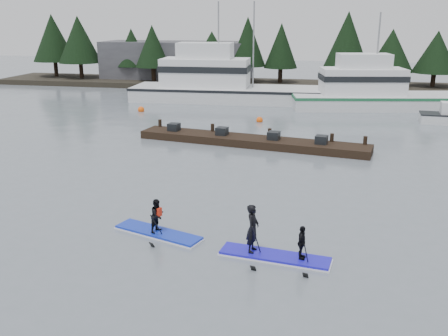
% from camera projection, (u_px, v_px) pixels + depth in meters
% --- Properties ---
extents(ground, '(160.00, 160.00, 0.00)m').
position_uv_depth(ground, '(190.00, 244.00, 18.11)').
color(ground, slate).
rests_on(ground, ground).
extents(far_shore, '(70.00, 8.00, 0.60)m').
position_uv_depth(far_shore, '(289.00, 86.00, 57.33)').
color(far_shore, '#2D281E').
rests_on(far_shore, ground).
extents(treeline, '(60.00, 4.00, 8.00)m').
position_uv_depth(treeline, '(289.00, 88.00, 57.42)').
color(treeline, black).
rests_on(treeline, ground).
extents(waterfront_building, '(18.00, 6.00, 5.00)m').
position_uv_depth(waterfront_building, '(177.00, 62.00, 61.34)').
color(waterfront_building, '#4C4C51').
rests_on(waterfront_building, ground).
extents(fishing_boat_large, '(18.83, 6.05, 10.39)m').
position_uv_depth(fishing_boat_large, '(222.00, 92.00, 48.72)').
color(fishing_boat_large, silver).
rests_on(fishing_boat_large, ground).
extents(fishing_boat_medium, '(16.58, 7.54, 9.32)m').
position_uv_depth(fishing_boat_medium, '(377.00, 101.00, 44.78)').
color(fishing_boat_medium, silver).
rests_on(fishing_boat_medium, ground).
extents(floating_dock, '(15.18, 4.45, 0.50)m').
position_uv_depth(floating_dock, '(251.00, 141.00, 31.97)').
color(floating_dock, black).
rests_on(floating_dock, ground).
extents(buoy_b, '(0.52, 0.52, 0.52)m').
position_uv_depth(buoy_b, '(260.00, 122.00, 39.07)').
color(buoy_b, '#FF570C').
rests_on(buoy_b, ground).
extents(buoy_c, '(0.55, 0.55, 0.55)m').
position_uv_depth(buoy_c, '(446.00, 117.00, 40.91)').
color(buoy_c, '#FF570C').
rests_on(buoy_c, ground).
extents(buoy_a, '(0.56, 0.56, 0.56)m').
position_uv_depth(buoy_a, '(141.00, 111.00, 43.35)').
color(buoy_a, '#FF570C').
rests_on(buoy_a, ground).
extents(paddleboard_solo, '(3.63, 1.93, 1.85)m').
position_uv_depth(paddleboard_solo, '(158.00, 224.00, 18.78)').
color(paddleboard_solo, '#142DBC').
rests_on(paddleboard_solo, ground).
extents(paddleboard_duo, '(3.84, 1.46, 2.32)m').
position_uv_depth(paddleboard_duo, '(272.00, 242.00, 16.93)').
color(paddleboard_duo, '#1C15CC').
rests_on(paddleboard_duo, ground).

